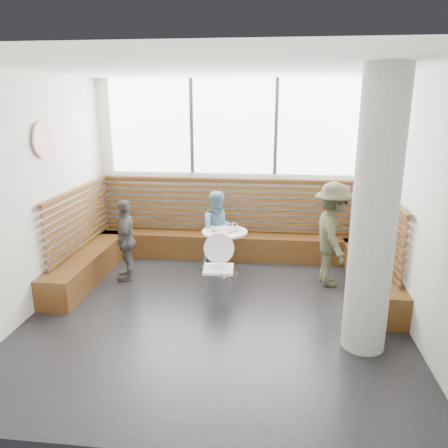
# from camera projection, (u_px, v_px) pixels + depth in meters

# --- Properties ---
(room) EXTENTS (5.00, 5.00, 3.20)m
(room) POSITION_uv_depth(u_px,v_px,m) (215.00, 200.00, 5.57)
(room) COLOR silver
(room) RESTS_ON ground
(booth) EXTENTS (5.00, 2.50, 1.44)m
(booth) POSITION_uv_depth(u_px,v_px,m) (229.00, 245.00, 7.59)
(booth) COLOR #482C12
(booth) RESTS_ON ground
(concrete_column) EXTENTS (0.50, 0.50, 3.20)m
(concrete_column) POSITION_uv_depth(u_px,v_px,m) (375.00, 216.00, 4.79)
(concrete_column) COLOR gray
(concrete_column) RESTS_ON ground
(wall_art) EXTENTS (0.03, 0.50, 0.50)m
(wall_art) POSITION_uv_depth(u_px,v_px,m) (42.00, 140.00, 6.03)
(wall_art) COLOR white
(wall_art) RESTS_ON room
(cafe_table) EXTENTS (0.75, 0.75, 0.77)m
(cafe_table) POSITION_uv_depth(u_px,v_px,m) (225.00, 243.00, 7.20)
(cafe_table) COLOR silver
(cafe_table) RESTS_ON ground
(cafe_chair) EXTENTS (0.45, 0.44, 0.94)m
(cafe_chair) POSITION_uv_depth(u_px,v_px,m) (219.00, 262.00, 6.38)
(cafe_chair) COLOR white
(cafe_chair) RESTS_ON ground
(adult_man) EXTENTS (0.73, 1.12, 1.64)m
(adult_man) POSITION_uv_depth(u_px,v_px,m) (332.00, 235.00, 6.76)
(adult_man) COLOR #41452E
(adult_man) RESTS_ON ground
(child_back) EXTENTS (0.80, 0.72, 1.36)m
(child_back) POSITION_uv_depth(u_px,v_px,m) (219.00, 231.00, 7.46)
(child_back) COLOR #618BA9
(child_back) RESTS_ON ground
(child_left) EXTENTS (0.50, 0.83, 1.32)m
(child_left) POSITION_uv_depth(u_px,v_px,m) (126.00, 240.00, 7.02)
(child_left) COLOR #504C49
(child_left) RESTS_ON ground
(plate_near) EXTENTS (0.21, 0.21, 0.02)m
(plate_near) POSITION_uv_depth(u_px,v_px,m) (217.00, 228.00, 7.27)
(plate_near) COLOR white
(plate_near) RESTS_ON cafe_table
(plate_far) EXTENTS (0.19, 0.19, 0.01)m
(plate_far) POSITION_uv_depth(u_px,v_px,m) (227.00, 228.00, 7.29)
(plate_far) COLOR white
(plate_far) RESTS_ON cafe_table
(glass_left) EXTENTS (0.07, 0.07, 0.11)m
(glass_left) POSITION_uv_depth(u_px,v_px,m) (214.00, 228.00, 7.10)
(glass_left) COLOR white
(glass_left) RESTS_ON cafe_table
(glass_mid) EXTENTS (0.08, 0.08, 0.12)m
(glass_mid) POSITION_uv_depth(u_px,v_px,m) (230.00, 228.00, 7.06)
(glass_mid) COLOR white
(glass_mid) RESTS_ON cafe_table
(glass_right) EXTENTS (0.07, 0.07, 0.12)m
(glass_right) POSITION_uv_depth(u_px,v_px,m) (236.00, 228.00, 7.12)
(glass_right) COLOR white
(glass_right) RESTS_ON cafe_table
(menu_card) EXTENTS (0.26, 0.22, 0.00)m
(menu_card) POSITION_uv_depth(u_px,v_px,m) (226.00, 235.00, 6.92)
(menu_card) COLOR #A5C64C
(menu_card) RESTS_ON cafe_table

